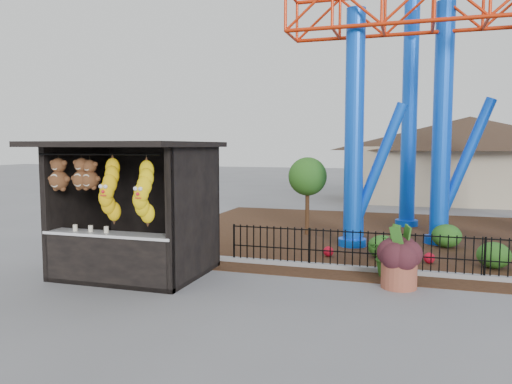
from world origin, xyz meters
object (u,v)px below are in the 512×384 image
(potted_plant, at_px, (390,256))
(prize_booth, at_px, (130,212))
(terracotta_planter, at_px, (399,273))
(roller_coaster, at_px, (482,36))

(potted_plant, bearing_deg, prize_booth, -142.90)
(prize_booth, bearing_deg, terracotta_planter, 8.54)
(roller_coaster, bearing_deg, prize_booth, -137.99)
(roller_coaster, bearing_deg, potted_plant, -113.10)
(terracotta_planter, xyz_separation_m, potted_plant, (-0.22, 0.88, 0.18))
(terracotta_planter, bearing_deg, potted_plant, 104.24)
(prize_booth, height_order, roller_coaster, roller_coaster)
(roller_coaster, relative_size, terracotta_planter, 14.64)
(roller_coaster, relative_size, potted_plant, 11.24)
(prize_booth, distance_m, terracotta_planter, 6.16)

